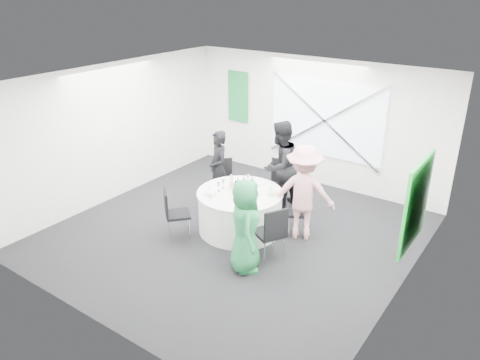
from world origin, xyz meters
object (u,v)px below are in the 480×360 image
Objects in this scene: banquet_table at (240,211)px; green_water_bottle at (252,186)px; chair_front_right at (272,230)px; person_woman_pink at (304,193)px; chair_back at (277,180)px; chair_front_left at (173,210)px; person_man_back_left at (218,168)px; clear_water_bottle at (231,184)px; chair_back_right at (303,209)px; chair_back_left at (224,179)px; person_man_back at (280,166)px; person_woman_green at (245,226)px.

banquet_table is 5.38× the size of green_water_bottle.
green_water_bottle is (-0.86, 0.70, 0.30)m from chair_front_right.
chair_back is at bearing -60.41° from person_woman_pink.
chair_front_right is 1.07× the size of chair_front_left.
person_man_back_left is at bearing -92.29° from chair_front_right.
banquet_table is 0.53m from clear_water_bottle.
person_man_back_left reaches higher than chair_back.
chair_back_right is (0.95, -0.67, -0.07)m from chair_back.
clear_water_bottle is (-1.24, -0.43, 0.01)m from person_woman_pink.
chair_front_left is (0.09, -1.62, -0.02)m from chair_back_left.
green_water_bottle is (1.16, -0.51, 0.09)m from person_man_back_left.
chair_front_right is at bearing 32.68° from person_man_back.
person_man_back_left reaches higher than chair_back_right.
chair_back_right is at bearing 27.86° from banquet_table.
person_man_back is at bearing 4.48° from chair_back.
person_woman_green is (1.70, -1.70, 0.21)m from chair_back_left.
chair_back is (0.06, 1.20, 0.20)m from banquet_table.
person_woman_pink is at bearing -8.74° from chair_back_right.
chair_back_right is 2.99× the size of green_water_bottle.
person_woman_pink reaches higher than banquet_table.
person_man_back_left is 1.23m from person_man_back.
clear_water_bottle is (-0.20, 0.01, 0.49)m from banquet_table.
person_woman_green is 5.30× the size of green_water_bottle.
chair_front_left is 1.63m from person_woman_green.
chair_front_right reaches higher than chair_front_left.
chair_front_right is 0.54× the size of person_man_back.
person_woman_pink is 1.32m from clear_water_bottle.
chair_back is 1.08m from chair_back_left.
banquet_table is 1.23m from person_woman_pink.
clear_water_bottle is at bearing -99.34° from chair_back.
banquet_table is 1.00× the size of person_man_back_left.
clear_water_bottle is at bearing 6.02° from person_woman_green.
person_woman_green reaches higher than chair_back_right.
green_water_bottle is 0.39m from clear_water_bottle.
chair_front_left is at bearing -109.59° from chair_back.
person_woman_pink is (1.95, -0.27, 0.31)m from chair_back_left.
chair_back_left is at bearing -30.67° from person_woman_pink.
person_man_back is (0.11, 1.20, 0.53)m from banquet_table.
green_water_bottle is (-0.63, 1.12, 0.11)m from person_woman_green.
chair_front_right is 3.39× the size of green_water_bottle.
person_woman_green is (-0.21, -1.52, 0.26)m from chair_back_right.
person_woman_pink is at bearing -59.72° from chair_back_left.
chair_back is at bearing 61.08° from person_man_back_left.
chair_front_right reaches higher than chair_back_left.
green_water_bottle reaches higher than chair_back.
person_man_back_left reaches higher than green_water_bottle.
green_water_bottle is at bearing -100.48° from chair_front_right.
chair_front_left is at bearing -50.16° from person_man_back_left.
banquet_table is at bearing 0.00° from person_man_back_left.
clear_water_bottle reaches higher than chair_front_right.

